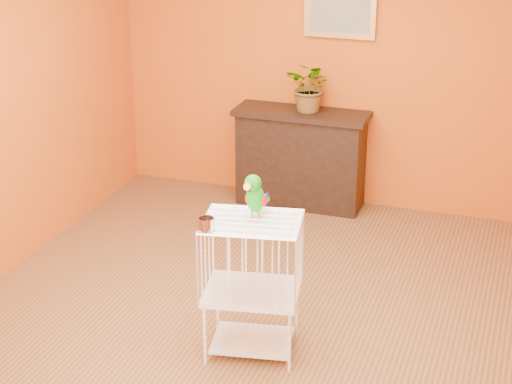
% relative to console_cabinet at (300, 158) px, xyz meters
% --- Properties ---
extents(ground, '(4.50, 4.50, 0.00)m').
position_rel_console_cabinet_xyz_m(ground, '(0.27, -2.04, -0.44)').
color(ground, brown).
rests_on(ground, ground).
extents(room_shell, '(4.50, 4.50, 4.50)m').
position_rel_console_cabinet_xyz_m(room_shell, '(0.27, -2.04, 1.14)').
color(room_shell, '#C35312').
rests_on(room_shell, ground).
extents(console_cabinet, '(1.18, 0.42, 0.88)m').
position_rel_console_cabinet_xyz_m(console_cabinet, '(0.00, 0.00, 0.00)').
color(console_cabinet, black).
rests_on(console_cabinet, ground).
extents(potted_plant, '(0.51, 0.54, 0.35)m').
position_rel_console_cabinet_xyz_m(potted_plant, '(0.08, 0.01, 0.61)').
color(potted_plant, '#26722D').
rests_on(potted_plant, console_cabinet).
extents(framed_picture, '(0.62, 0.04, 0.50)m').
position_rel_console_cabinet_xyz_m(framed_picture, '(0.27, 0.18, 1.31)').
color(framed_picture, '#BC8C43').
rests_on(framed_picture, room_shell).
extents(birdcage, '(0.66, 0.55, 0.91)m').
position_rel_console_cabinet_xyz_m(birdcage, '(0.40, -2.44, 0.03)').
color(birdcage, white).
rests_on(birdcage, ground).
extents(feed_cup, '(0.10, 0.10, 0.07)m').
position_rel_console_cabinet_xyz_m(feed_cup, '(0.18, -2.66, 0.51)').
color(feed_cup, silver).
rests_on(feed_cup, birdcage).
extents(parrot, '(0.15, 0.26, 0.29)m').
position_rel_console_cabinet_xyz_m(parrot, '(0.40, -2.39, 0.62)').
color(parrot, '#59544C').
rests_on(parrot, birdcage).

